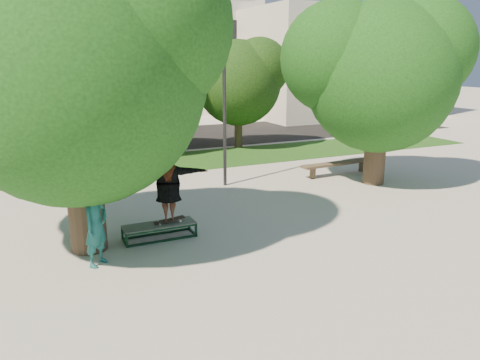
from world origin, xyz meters
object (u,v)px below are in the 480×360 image
car_dark (127,131)px  car_grey (92,127)px  tree_right (378,68)px  car_silver_a (43,130)px  lamppost (224,96)px  grind_box (159,231)px  car_silver_b (148,131)px  bench (338,164)px  tree_left (68,57)px  bystander (96,226)px

car_dark → car_grey: 2.55m
tree_right → car_silver_a: (-10.37, 13.38, -3.34)m
lamppost → car_grey: bearing=104.6°
car_silver_a → car_grey: (2.45, 0.01, 0.02)m
car_silver_a → car_grey: car_grey is taller
lamppost → car_dark: (-1.51, 9.41, -2.37)m
grind_box → car_silver_b: bearing=77.2°
bench → lamppost: bearing=171.8°
car_silver_a → grind_box: bearing=-94.4°
bench → car_silver_a: 15.57m
tree_left → bystander: size_ratio=3.92×
lamppost → car_silver_a: bearing=115.4°
tree_left → bystander: 3.68m
tree_right → bench: 3.98m
tree_left → grind_box: 4.60m
bench → car_silver_a: car_silver_a is taller
car_silver_a → car_grey: bearing=-11.3°
bystander → bench: 10.77m
bystander → car_silver_a: bearing=46.4°
bystander → bench: size_ratio=0.55×
tree_left → grind_box: tree_left is taller
car_silver_b → lamppost: bearing=-87.9°
tree_right → grind_box: size_ratio=3.62×
bystander → car_grey: bearing=37.9°
grind_box → bench: bearing=23.9°
grind_box → bystander: (-1.64, -0.96, 0.72)m
tree_right → bench: tree_right is taller
bench → car_silver_b: bearing=115.0°
car_dark → car_silver_b: car_dark is taller
grind_box → bench: size_ratio=0.54×
tree_left → bench: size_ratio=2.15×
tree_left → grind_box: (1.79, -0.11, -4.23)m
lamppost → bench: (4.60, -0.42, -2.73)m
car_grey → car_silver_b: bearing=-47.8°
car_dark → bench: bearing=-68.4°
bench → bystander: bearing=-157.9°
tree_left → lamppost: size_ratio=1.16×
car_silver_a → car_dark: car_dark is taller
lamppost → bench: lamppost is taller
lamppost → car_silver_b: bearing=93.1°
bystander → car_dark: 14.83m
bystander → car_silver_b: bystander is taller
bystander → car_grey: (2.14, 16.46, -0.14)m
tree_left → grind_box: size_ratio=3.95×
grind_box → bench: bench is taller
tree_left → tree_right: 10.41m
tree_left → car_silver_a: size_ratio=1.61×
bench → car_grey: car_grey is taller
tree_right → lamppost: 5.36m
tree_left → car_grey: 15.98m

